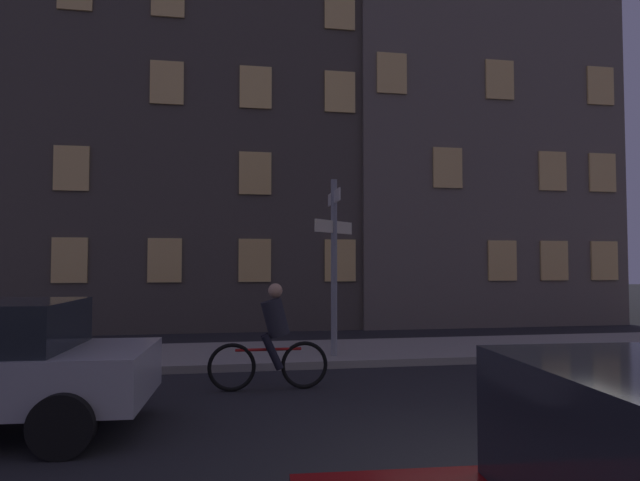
# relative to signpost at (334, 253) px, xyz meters

# --- Properties ---
(sidewalk_kerb) EXTENTS (40.00, 2.72, 0.14)m
(sidewalk_kerb) POSITION_rel_signpost_xyz_m (0.63, 0.77, -2.05)
(sidewalk_kerb) COLOR gray
(sidewalk_kerb) RESTS_ON ground_plane
(signpost) EXTENTS (0.90, 1.13, 3.41)m
(signpost) POSITION_rel_signpost_xyz_m (0.00, 0.00, 0.00)
(signpost) COLOR gray
(signpost) RESTS_ON sidewalk_kerb
(cyclist) EXTENTS (1.82, 0.32, 1.61)m
(cyclist) POSITION_rel_signpost_xyz_m (-1.36, -2.02, -1.37)
(cyclist) COLOR black
(cyclist) RESTS_ON ground_plane
(building_left_block) EXTENTS (12.16, 7.28, 15.23)m
(building_left_block) POSITION_rel_signpost_xyz_m (-3.74, 8.48, 5.50)
(building_left_block) COLOR #4C443D
(building_left_block) RESTS_ON ground_plane
(building_right_block) EXTENTS (8.49, 8.69, 13.97)m
(building_right_block) POSITION_rel_signpost_xyz_m (6.04, 9.05, 4.87)
(building_right_block) COLOR #6B6056
(building_right_block) RESTS_ON ground_plane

